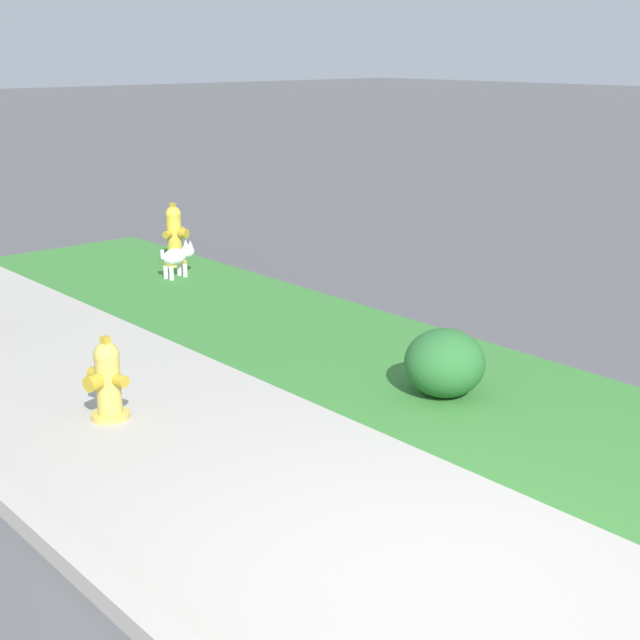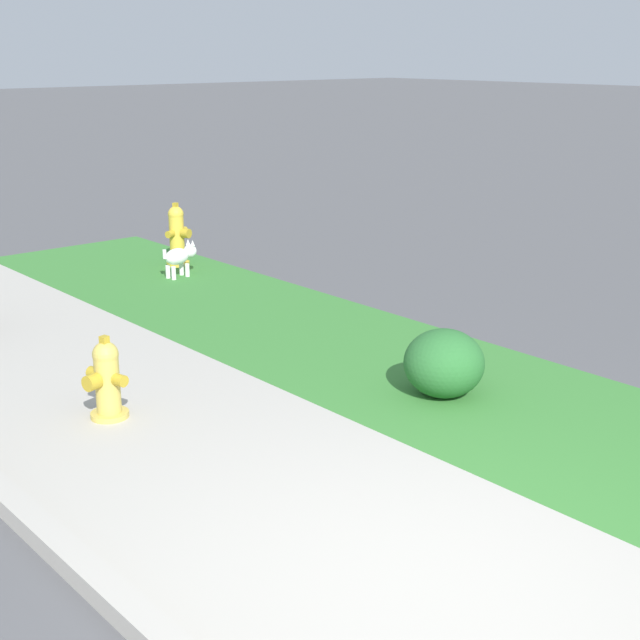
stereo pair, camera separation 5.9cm
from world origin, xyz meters
name	(u,v)px [view 1 (the left image)]	position (x,y,z in m)	size (l,w,h in m)	color
ground_plane	(446,600)	(0.00, 0.00, 0.00)	(120.00, 120.00, 0.00)	#515154
sidewalk_pavement	(446,599)	(0.00, 0.00, 0.01)	(18.00, 2.37, 0.01)	#ADA89E
fire_hydrant_at_driveway	(108,381)	(-3.16, -0.14, 0.31)	(0.37, 0.34, 0.65)	gold
fire_hydrant_across_street	(175,236)	(-7.03, 2.90, 0.39)	(0.35, 0.37, 0.80)	gold
small_white_dog	(178,257)	(-6.50, 2.60, 0.25)	(0.24, 0.50, 0.43)	white
shrub_bush_near_lamp	(445,363)	(-1.84, 2.09, 0.27)	(0.64, 0.64, 0.54)	#28662D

